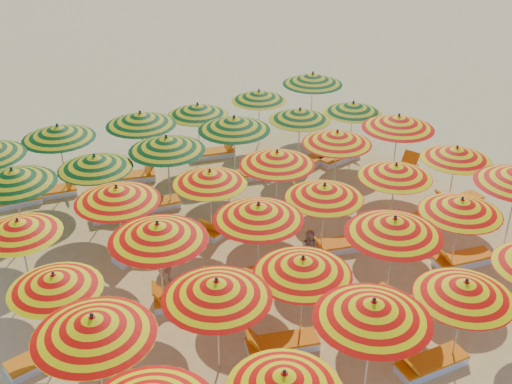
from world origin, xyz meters
TOP-DOWN VIEW (x-y plane):
  - ground at (0.00, 0.00)m, footprint 120.00×120.00m
  - umbrella_1 at (-3.66, -6.44)m, footprint 2.19×2.19m
  - umbrella_2 at (-1.22, -5.97)m, footprint 2.72×2.72m
  - umbrella_3 at (1.11, -6.28)m, footprint 2.38×2.38m
  - umbrella_6 at (-6.16, -3.53)m, footprint 3.09×3.09m
  - umbrella_7 at (-3.53, -3.68)m, footprint 3.09×3.09m
  - umbrella_8 at (-1.41, -3.82)m, footprint 2.31×2.31m
  - umbrella_9 at (1.33, -3.79)m, footprint 2.96×2.96m
  - umbrella_10 at (3.76, -3.72)m, footprint 2.61×2.61m
  - umbrella_12 at (-6.31, -1.28)m, footprint 2.69×2.69m
  - umbrella_13 at (-3.70, -1.02)m, footprint 2.80×2.80m
  - umbrella_14 at (-1.07, -1.37)m, footprint 2.81×2.81m
  - umbrella_15 at (1.19, -1.16)m, footprint 2.54×2.54m
  - umbrella_16 at (3.75, -1.22)m, footprint 2.71×2.71m
  - umbrella_17 at (6.16, -1.30)m, footprint 2.61×2.61m
  - umbrella_18 at (-6.43, 1.42)m, footprint 2.64×2.64m
  - umbrella_19 at (-3.81, 1.45)m, footprint 2.75×2.75m
  - umbrella_20 at (-1.08, 1.27)m, footprint 2.85×2.85m
  - umbrella_21 at (1.12, 1.12)m, footprint 2.88×2.88m
  - umbrella_22 at (3.65, 1.44)m, footprint 2.94×2.94m
  - umbrella_23 at (5.96, 1.11)m, footprint 2.68×2.68m
  - umbrella_24 at (-5.97, 3.83)m, footprint 2.79×2.79m
  - umbrella_25 at (-3.61, 3.82)m, footprint 2.52×2.52m
  - umbrella_26 at (-1.36, 3.61)m, footprint 2.90×2.90m
  - umbrella_27 at (1.22, 3.89)m, footprint 2.76×2.76m
  - umbrella_28 at (3.89, 3.87)m, footprint 2.50×2.50m
  - umbrella_29 at (6.03, 3.54)m, footprint 2.64×2.64m
  - umbrella_31 at (-3.96, 6.35)m, footprint 3.17×3.17m
  - umbrella_32 at (-1.24, 5.97)m, footprint 2.61×2.61m
  - umbrella_33 at (1.01, 6.15)m, footprint 2.33×2.33m
  - umbrella_34 at (3.76, 6.41)m, footprint 2.72×2.72m
  - umbrella_35 at (6.22, 6.34)m, footprint 2.95×2.95m
  - lounger_1 at (0.51, -6.19)m, footprint 1.78×0.76m
  - lounger_4 at (-2.01, -3.87)m, footprint 1.83×1.10m
  - lounger_5 at (0.73, -3.83)m, footprint 1.81×0.88m
  - lounger_6 at (4.27, -3.66)m, footprint 1.82×0.95m
  - lounger_7 at (-6.81, -1.39)m, footprint 1.80×0.84m
  - lounger_8 at (-3.19, -1.25)m, footprint 1.82×1.19m
  - lounger_9 at (-1.67, -1.16)m, footprint 1.80×0.85m
  - lounger_10 at (1.69, -1.24)m, footprint 1.83×1.08m
  - lounger_11 at (4.25, -1.34)m, footprint 1.80×0.81m
  - lounger_12 at (6.67, -1.27)m, footprint 1.77×0.70m
  - lounger_13 at (-3.30, 1.52)m, footprint 1.82×0.98m
  - lounger_14 at (-0.58, 1.43)m, footprint 1.82×1.17m
  - lounger_15 at (3.05, 1.57)m, footprint 1.82×0.93m
  - lounger_16 at (6.56, 1.29)m, footprint 1.83×1.14m
  - lounger_17 at (-6.48, 3.88)m, footprint 1.82×1.18m
  - lounger_18 at (-3.01, 3.84)m, footprint 1.81×0.88m
  - lounger_19 at (-1.96, 3.77)m, footprint 1.80×0.85m
  - lounger_20 at (1.82, 4.01)m, footprint 1.83×1.09m
  - lounger_21 at (4.39, 3.73)m, footprint 1.83×1.03m
  - lounger_22 at (5.52, 3.47)m, footprint 1.80×0.85m
  - lounger_23 at (-5.74, 6.36)m, footprint 1.79×0.79m
  - lounger_24 at (-4.46, 6.36)m, footprint 1.81×0.92m
  - lounger_25 at (-1.75, 6.01)m, footprint 1.83×1.08m
  - lounger_26 at (1.61, 6.23)m, footprint 1.82×1.00m
  - beachgoer_b at (0.41, -1.70)m, footprint 0.79×0.75m
  - beachgoer_a at (-3.20, -0.05)m, footprint 0.53×0.40m

SIDE VIEW (x-z plane):
  - ground at x=0.00m, z-range 0.00..0.00m
  - lounger_1 at x=0.51m, z-range -0.19..0.50m
  - lounger_4 at x=-2.01m, z-range -0.19..0.50m
  - lounger_5 at x=0.73m, z-range -0.19..0.50m
  - lounger_6 at x=4.27m, z-range -0.19..0.50m
  - lounger_7 at x=-6.81m, z-range -0.19..0.50m
  - lounger_8 at x=-3.19m, z-range -0.19..0.50m
  - lounger_9 at x=-1.67m, z-range -0.19..0.50m
  - lounger_10 at x=1.69m, z-range -0.19..0.50m
  - lounger_11 at x=4.25m, z-range -0.19..0.50m
  - lounger_12 at x=6.67m, z-range -0.19..0.50m
  - lounger_13 at x=-3.30m, z-range -0.19..0.50m
  - lounger_14 at x=-0.58m, z-range -0.19..0.50m
  - lounger_15 at x=3.05m, z-range -0.19..0.50m
  - lounger_16 at x=6.56m, z-range -0.19..0.50m
  - lounger_17 at x=-6.48m, z-range -0.19..0.50m
  - lounger_18 at x=-3.01m, z-range -0.19..0.50m
  - lounger_19 at x=-1.96m, z-range -0.19..0.50m
  - lounger_20 at x=1.82m, z-range -0.19..0.50m
  - lounger_21 at x=4.39m, z-range -0.19..0.50m
  - lounger_22 at x=5.52m, z-range -0.19..0.50m
  - lounger_23 at x=-5.74m, z-range -0.19..0.50m
  - lounger_24 at x=-4.46m, z-range -0.19..0.50m
  - lounger_25 at x=-1.75m, z-range -0.19..0.50m
  - lounger_26 at x=1.61m, z-range -0.19..0.50m
  - beachgoer_b at x=0.41m, z-range 0.00..1.29m
  - beachgoer_a at x=-3.20m, z-range 0.00..1.32m
  - umbrella_12 at x=-6.31m, z-range 0.85..3.09m
  - umbrella_29 at x=6.03m, z-range 0.85..3.10m
  - umbrella_34 at x=3.76m, z-range 0.85..3.10m
  - umbrella_18 at x=-6.43m, z-range 0.87..3.14m
  - umbrella_1 at x=-3.66m, z-range 0.87..3.16m
  - umbrella_20 at x=-1.08m, z-range 0.88..3.20m
  - umbrella_28 at x=3.89m, z-range 0.88..3.20m
  - umbrella_17 at x=6.16m, z-range 0.88..3.20m
  - umbrella_16 at x=3.75m, z-range 0.88..3.20m
  - umbrella_33 at x=1.01m, z-range 0.89..3.22m
  - umbrella_15 at x=1.19m, z-range 0.89..3.22m
  - umbrella_3 at x=1.11m, z-range 0.89..3.24m
  - umbrella_10 at x=3.76m, z-range 0.89..3.24m
  - umbrella_25 at x=-3.61m, z-range 0.91..3.29m
  - umbrella_22 at x=3.65m, z-range 0.92..3.32m
  - umbrella_8 at x=-1.41m, z-range 0.92..3.33m
  - umbrella_21 at x=1.12m, z-range 0.93..3.39m
  - umbrella_19 at x=-3.81m, z-range 0.94..3.42m
  - umbrella_14 at x=-1.07m, z-range 0.95..3.46m
  - umbrella_7 at x=-3.53m, z-range 0.96..3.48m
  - umbrella_31 at x=-3.96m, z-range 0.96..3.49m
  - umbrella_35 at x=6.22m, z-range 0.97..3.50m
  - umbrella_32 at x=-1.24m, z-range 0.97..3.51m
  - umbrella_24 at x=-5.97m, z-range 0.97..3.52m
  - umbrella_26 at x=-1.36m, z-range 0.97..3.53m
  - umbrella_27 at x=1.22m, z-range 0.98..3.55m
  - umbrella_9 at x=1.33m, z-range 0.98..3.56m
  - umbrella_2 at x=-1.22m, z-range 0.98..3.56m
  - umbrella_23 at x=5.96m, z-range 0.98..3.57m
  - umbrella_13 at x=-3.70m, z-range 0.99..3.58m
  - umbrella_6 at x=-6.16m, z-range 0.99..3.60m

